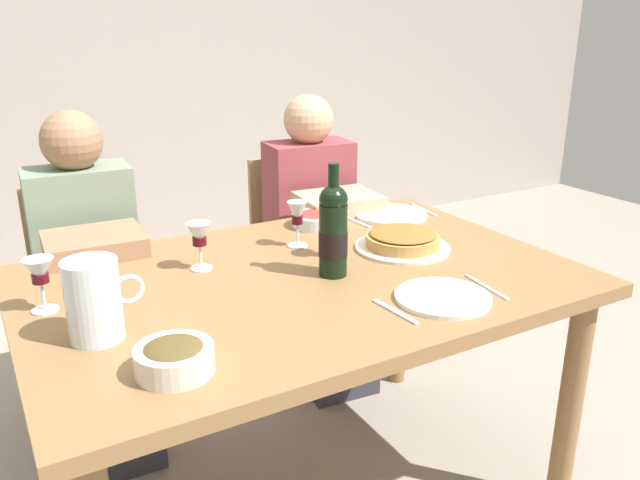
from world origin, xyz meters
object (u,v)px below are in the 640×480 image
object	(u,v)px
wine_glass_right_diner	(297,216)
wine_bottle	(333,230)
dining_table	(303,305)
dinner_plate_left_setting	(391,214)
water_pitcher	(95,305)
wine_glass_left_diner	(40,274)
diner_left	(93,278)
diner_right	(320,234)
wine_glass_spare	(337,224)
chair_right	(298,244)
salad_bowl	(316,219)
baked_tart	(403,240)
olive_bowl	(174,357)
dinner_plate_right_setting	(443,297)
chair_left	(86,286)
wine_glass_centre	(199,237)

from	to	relation	value
wine_glass_right_diner	wine_bottle	bearing A→B (deg)	-95.53
dining_table	dinner_plate_left_setting	bearing A→B (deg)	31.69
water_pitcher	wine_glass_left_diner	bearing A→B (deg)	111.52
wine_bottle	dinner_plate_left_setting	distance (m)	0.62
water_pitcher	diner_left	xyz separation A→B (m)	(0.12, 0.74, -0.23)
wine_glass_left_diner	diner_right	size ratio (longest dim) A/B	0.12
wine_glass_spare	chair_right	world-z (taller)	wine_glass_spare
water_pitcher	diner_right	world-z (taller)	diner_right
wine_glass_right_diner	diner_right	size ratio (longest dim) A/B	0.13
salad_bowl	water_pitcher	bearing A→B (deg)	-150.51
wine_glass_left_diner	baked_tart	bearing A→B (deg)	-4.42
salad_bowl	wine_glass_left_diner	world-z (taller)	wine_glass_left_diner
wine_glass_left_diner	diner_left	world-z (taller)	diner_left
olive_bowl	dinner_plate_right_setting	world-z (taller)	olive_bowl
dinner_plate_right_setting	diner_right	distance (m)	1.01
wine_bottle	olive_bowl	distance (m)	0.62
wine_glass_left_diner	wine_glass_spare	xyz separation A→B (m)	(0.81, -0.04, 0.01)
wine_bottle	salad_bowl	distance (m)	0.46
baked_tart	wine_glass_left_diner	size ratio (longest dim) A/B	2.16
water_pitcher	dinner_plate_left_setting	world-z (taller)	water_pitcher
dinner_plate_left_setting	dinner_plate_right_setting	xyz separation A→B (m)	(-0.32, -0.66, 0.00)
wine_glass_left_diner	wine_glass_right_diner	distance (m)	0.76
water_pitcher	chair_left	world-z (taller)	water_pitcher
wine_bottle	chair_left	xyz separation A→B (m)	(-0.52, 0.91, -0.39)
wine_bottle	chair_right	xyz separation A→B (m)	(0.38, 0.93, -0.39)
dining_table	dinner_plate_right_setting	world-z (taller)	dinner_plate_right_setting
wine_glass_left_diner	dinner_plate_right_setting	world-z (taller)	wine_glass_left_diner
wine_glass_centre	diner_left	bearing A→B (deg)	116.80
wine_bottle	olive_bowl	size ratio (longest dim) A/B	1.98
olive_bowl	chair_right	size ratio (longest dim) A/B	0.18
olive_bowl	diner_right	size ratio (longest dim) A/B	0.14
salad_bowl	wine_glass_left_diner	bearing A→B (deg)	-164.26
wine_glass_right_diner	chair_right	bearing A→B (deg)	62.21
baked_tart	olive_bowl	size ratio (longest dim) A/B	1.83
salad_bowl	diner_right	bearing A→B (deg)	57.69
olive_bowl	diner_left	bearing A→B (deg)	89.27
salad_bowl	diner_left	world-z (taller)	diner_left
diner_right	dining_table	bearing A→B (deg)	61.85
wine_glass_centre	diner_right	distance (m)	0.85
wine_glass_left_diner	diner_right	distance (m)	1.25
dinner_plate_left_setting	wine_glass_right_diner	bearing A→B (deg)	-165.09
wine_glass_left_diner	wine_glass_right_diner	bearing A→B (deg)	7.95
dinner_plate_left_setting	chair_right	distance (m)	0.63
wine_glass_left_diner	diner_right	world-z (taller)	diner_right
olive_bowl	diner_left	size ratio (longest dim) A/B	0.14
wine_glass_left_diner	wine_glass_centre	distance (m)	0.43
dining_table	diner_left	xyz separation A→B (m)	(-0.46, 0.64, -0.05)
wine_glass_centre	dinner_plate_right_setting	xyz separation A→B (m)	(0.46, -0.51, -0.09)
wine_glass_right_diner	chair_right	world-z (taller)	wine_glass_right_diner
olive_bowl	water_pitcher	bearing A→B (deg)	114.56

